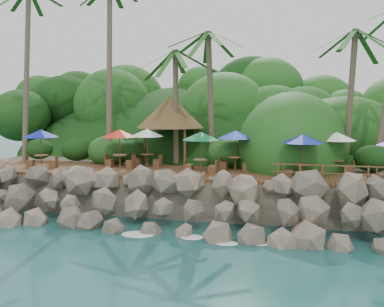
# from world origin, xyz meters

# --- Properties ---
(ground) EXTENTS (140.00, 140.00, 0.00)m
(ground) POSITION_xyz_m (0.00, 0.00, 0.00)
(ground) COLOR #19514F
(ground) RESTS_ON ground
(land_base) EXTENTS (32.00, 25.20, 2.10)m
(land_base) POSITION_xyz_m (0.00, 16.00, 1.05)
(land_base) COLOR gray
(land_base) RESTS_ON ground
(jungle_hill) EXTENTS (44.80, 28.00, 15.40)m
(jungle_hill) POSITION_xyz_m (0.00, 23.50, 0.00)
(jungle_hill) COLOR #143811
(jungle_hill) RESTS_ON ground
(seawall) EXTENTS (29.00, 4.00, 2.30)m
(seawall) POSITION_xyz_m (0.00, 2.00, 1.15)
(seawall) COLOR gray
(seawall) RESTS_ON ground
(terrace) EXTENTS (26.00, 5.00, 0.20)m
(terrace) POSITION_xyz_m (0.00, 6.00, 2.20)
(terrace) COLOR brown
(terrace) RESTS_ON land_base
(jungle_foliage) EXTENTS (44.00, 16.00, 12.00)m
(jungle_foliage) POSITION_xyz_m (0.00, 15.00, 0.00)
(jungle_foliage) COLOR #143811
(jungle_foliage) RESTS_ON ground
(foam_line) EXTENTS (25.20, 0.80, 0.06)m
(foam_line) POSITION_xyz_m (0.00, 0.30, 0.03)
(foam_line) COLOR white
(foam_line) RESTS_ON ground
(palms) EXTENTS (29.99, 6.70, 13.48)m
(palms) POSITION_xyz_m (-0.08, 8.94, 11.96)
(palms) COLOR brown
(palms) RESTS_ON ground
(palapa) EXTENTS (4.72, 4.72, 4.60)m
(palapa) POSITION_xyz_m (-2.54, 10.01, 5.79)
(palapa) COLOR brown
(palapa) RESTS_ON ground
(dining_clusters) EXTENTS (23.63, 5.44, 2.43)m
(dining_clusters) POSITION_xyz_m (2.51, 5.97, 4.31)
(dining_clusters) COLOR brown
(dining_clusters) RESTS_ON terrace
(railing) EXTENTS (8.30, 0.10, 1.00)m
(railing) POSITION_xyz_m (9.06, 3.65, 2.91)
(railing) COLOR brown
(railing) RESTS_ON terrace
(waiter) EXTENTS (0.65, 0.44, 1.74)m
(waiter) POSITION_xyz_m (6.00, 5.79, 3.17)
(waiter) COLOR white
(waiter) RESTS_ON terrace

